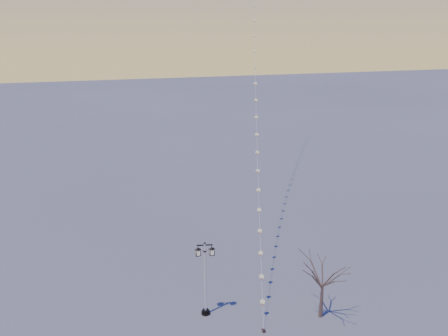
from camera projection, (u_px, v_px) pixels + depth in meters
name	position (u px, v px, depth m)	size (l,w,h in m)	color
street_lamp	(205.00, 275.00, 30.13)	(1.36, 0.66, 5.45)	black
bare_tree	(323.00, 276.00, 29.81)	(2.73, 2.73, 4.53)	#4F3C31
kite_train	(256.00, 31.00, 45.19)	(14.77, 43.53, 37.06)	black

